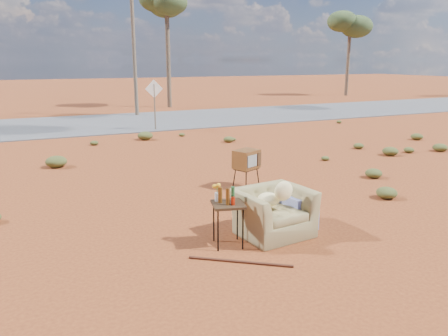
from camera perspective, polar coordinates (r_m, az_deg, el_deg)
name	(u,v)px	position (r m, az deg, el deg)	size (l,w,h in m)	color
ground	(255,227)	(8.17, 4.13, -7.73)	(140.00, 140.00, 0.00)	brown
highway	(109,123)	(22.16, -14.81, 5.71)	(140.00, 7.00, 0.04)	#565659
armchair	(277,205)	(7.80, 6.95, -4.86)	(1.54, 1.09, 1.09)	olive
tv_unit	(247,160)	(10.47, 2.97, 1.09)	(0.71, 0.65, 0.92)	black
side_table	(226,201)	(7.17, 0.21, -4.37)	(0.62, 0.62, 1.03)	#322112
rusty_bar	(240,262)	(6.81, 2.13, -12.12)	(0.04, 0.04, 1.61)	#4C2114
road_sign	(154,96)	(19.41, -9.09, 9.30)	(0.78, 0.06, 2.19)	brown
eucalyptus_center	(167,3)	(29.18, -7.52, 20.54)	(3.20, 3.20, 7.60)	brown
eucalyptus_right	(350,24)	(40.09, 16.19, 17.60)	(3.20, 3.20, 7.10)	brown
utility_pole_center	(133,38)	(24.83, -11.75, 16.27)	(1.40, 0.20, 8.00)	brown
scrub_patch	(149,171)	(11.77, -9.76, -0.39)	(17.49, 8.07, 0.33)	#494F22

